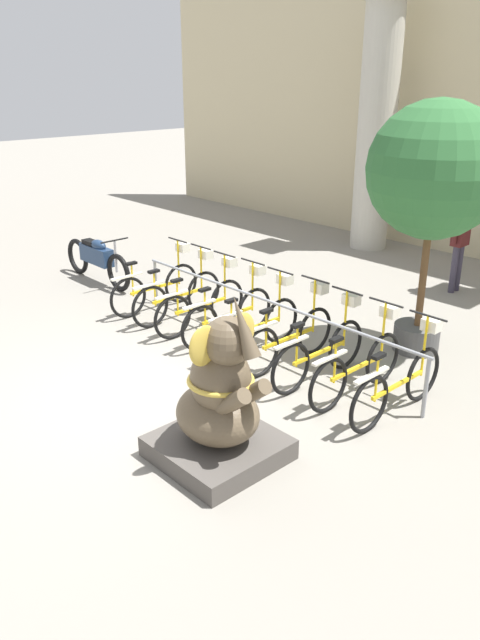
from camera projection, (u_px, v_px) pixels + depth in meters
ground_plane at (148, 392)px, 7.70m from camera, size 60.00×60.00×0.00m
column_left at (377, 125)px, 13.08m from camera, size 1.00×1.00×5.16m
bike_rack at (264, 307)px, 8.66m from camera, size 5.26×0.05×0.77m
bicycle_0 at (157, 285)px, 10.23m from camera, size 0.48×1.74×1.11m
bicycle_1 at (180, 294)px, 9.84m from camera, size 0.48×1.74×1.11m
bicycle_2 at (203, 303)px, 9.44m from camera, size 0.48×1.74×1.11m
bicycle_3 at (230, 313)px, 9.07m from camera, size 0.48×1.74×1.11m
bicycle_4 at (257, 325)px, 8.65m from camera, size 0.48×1.74×1.11m
bicycle_5 at (291, 335)px, 8.30m from camera, size 0.48×1.74×1.11m
bicycle_6 at (321, 350)px, 7.86m from camera, size 0.48×1.74×1.11m
bicycle_7 at (359, 365)px, 7.47m from camera, size 0.48×1.74×1.11m
bicycle_8 at (400, 382)px, 7.06m from camera, size 0.48×1.74×1.11m
elephant_statue at (220, 405)px, 6.15m from camera, size 1.16×1.16×1.85m
motorcycle at (97, 258)px, 11.55m from camera, size 2.13×0.55×0.94m
person_pedestrian at (461, 234)px, 10.83m from camera, size 0.23×0.47×1.74m
potted_tree at (435, 175)px, 7.97m from camera, size 1.77×1.77×3.40m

